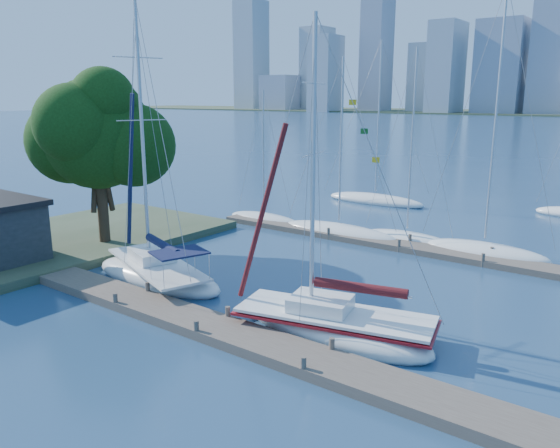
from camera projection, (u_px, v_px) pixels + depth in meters
The scene contains 12 objects.
ground at pixel (213, 332), 21.83m from camera, with size 700.00×700.00×0.00m, color navy.
near_dock at pixel (213, 328), 21.78m from camera, with size 26.00×2.00×0.40m, color brown.
far_dock at pixel (420, 249), 33.10m from camera, with size 30.00×1.80×0.36m, color brown.
shore at pixel (48, 244), 34.02m from camera, with size 12.00×22.00×0.50m, color #38472D.
tree at pixel (97, 132), 32.09m from camera, with size 8.57×7.79×10.86m.
sailboat_navy at pixel (156, 260), 27.56m from camera, with size 8.87×5.45×14.45m.
sailboat_maroon at pixel (334, 312), 21.32m from camera, with size 8.67×4.55×12.70m.
bg_boat_0 at pixel (264, 219), 41.15m from camera, with size 6.54×3.25×9.99m.
bg_boat_1 at pixel (339, 232), 37.03m from camera, with size 8.86×2.98×12.05m.
bg_boat_2 at pixel (407, 238), 35.34m from camera, with size 6.44×2.64×12.41m.
bg_boat_3 at pixel (484, 251), 32.20m from camera, with size 7.59×2.75×15.49m.
bg_boat_6 at pixel (375, 200), 48.34m from camera, with size 9.32×5.91×14.20m.
Camera 1 is at (14.28, -14.62, 9.20)m, focal length 35.00 mm.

